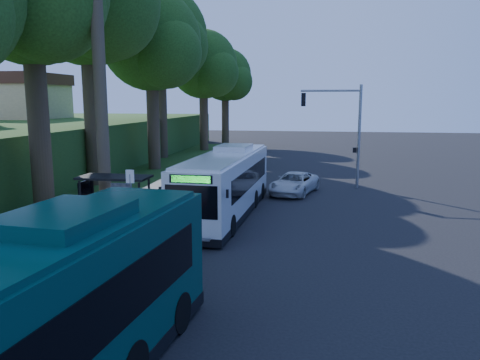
# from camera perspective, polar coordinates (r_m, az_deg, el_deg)

# --- Properties ---
(ground) EXTENTS (140.00, 140.00, 0.00)m
(ground) POSITION_cam_1_polar(r_m,az_deg,el_deg) (23.54, 4.14, -4.97)
(ground) COLOR black
(ground) RESTS_ON ground
(sidewalk) EXTENTS (4.50, 70.00, 0.12)m
(sidewalk) POSITION_cam_1_polar(r_m,az_deg,el_deg) (25.25, -12.62, -4.03)
(sidewalk) COLOR gray
(sidewalk) RESTS_ON ground
(red_curb) EXTENTS (0.25, 30.00, 0.13)m
(red_curb) POSITION_cam_1_polar(r_m,az_deg,el_deg) (20.84, -10.88, -6.88)
(red_curb) COLOR maroon
(red_curb) RESTS_ON ground
(grass_verge) EXTENTS (8.00, 70.00, 0.06)m
(grass_verge) POSITION_cam_1_polar(r_m,az_deg,el_deg) (32.09, -18.71, -1.46)
(grass_verge) COLOR #234719
(grass_verge) RESTS_ON ground
(bus_shelter) EXTENTS (3.20, 1.51, 2.55)m
(bus_shelter) POSITION_cam_1_polar(r_m,az_deg,el_deg) (22.31, -15.44, -1.36)
(bus_shelter) COLOR black
(bus_shelter) RESTS_ON ground
(stop_sign_pole) EXTENTS (0.35, 0.06, 3.17)m
(stop_sign_pole) POSITION_cam_1_polar(r_m,az_deg,el_deg) (19.60, -13.17, -1.94)
(stop_sign_pole) COLOR gray
(stop_sign_pole) RESTS_ON ground
(traffic_signal_pole) EXTENTS (4.10, 0.30, 7.00)m
(traffic_signal_pole) POSITION_cam_1_polar(r_m,az_deg,el_deg) (32.76, 12.58, 6.79)
(traffic_signal_pole) COLOR gray
(traffic_signal_pole) RESTS_ON ground
(tree_2) EXTENTS (8.82, 8.40, 15.12)m
(tree_2) POSITION_cam_1_polar(r_m,az_deg,el_deg) (41.38, -10.67, 15.80)
(tree_2) COLOR #382B1E
(tree_2) RESTS_ON ground
(tree_3) EXTENTS (10.08, 9.60, 17.28)m
(tree_3) POSITION_cam_1_polar(r_m,az_deg,el_deg) (49.70, -9.66, 16.52)
(tree_3) COLOR #382B1E
(tree_3) RESTS_ON ground
(tree_4) EXTENTS (8.40, 8.00, 14.14)m
(tree_4) POSITION_cam_1_polar(r_m,az_deg,el_deg) (56.44, -4.41, 13.49)
(tree_4) COLOR #382B1E
(tree_4) RESTS_ON ground
(tree_5) EXTENTS (7.35, 7.00, 12.86)m
(tree_5) POSITION_cam_1_polar(r_m,az_deg,el_deg) (63.98, -1.75, 12.37)
(tree_5) COLOR #382B1E
(tree_5) RESTS_ON ground
(white_bus) EXTENTS (2.98, 11.83, 3.50)m
(white_bus) POSITION_cam_1_polar(r_m,az_deg,el_deg) (24.41, -1.69, -0.32)
(white_bus) COLOR silver
(white_bus) RESTS_ON ground
(pickup) EXTENTS (3.40, 5.26, 1.35)m
(pickup) POSITION_cam_1_polar(r_m,az_deg,el_deg) (30.33, 6.61, -0.39)
(pickup) COLOR silver
(pickup) RESTS_ON ground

